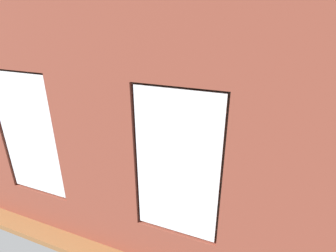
{
  "coord_description": "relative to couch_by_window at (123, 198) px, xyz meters",
  "views": [
    {
      "loc": [
        -2.01,
        5.33,
        3.24
      ],
      "look_at": [
        -0.05,
        0.4,
        1.0
      ],
      "focal_mm": 28.0,
      "sensor_mm": 36.0,
      "label": 1
    }
  ],
  "objects": [
    {
      "name": "papasan_chair",
      "position": [
        0.08,
        -4.21,
        0.1
      ],
      "size": [
        1.0,
        1.0,
        0.66
      ],
      "color": "olive",
      "rests_on": "ground_plane"
    },
    {
      "name": "table_plant_small",
      "position": [
        -0.36,
        -1.97,
        0.22
      ],
      "size": [
        0.13,
        0.13,
        0.22
      ],
      "color": "gray",
      "rests_on": "coffee_table"
    },
    {
      "name": "ground_plane",
      "position": [
        -0.08,
        -2.19,
        -0.38
      ],
      "size": [
        6.67,
        6.44,
        0.1
      ],
      "primitive_type": "cube",
      "color": "brown"
    },
    {
      "name": "white_wall_right",
      "position": [
        2.9,
        -1.99,
        1.39
      ],
      "size": [
        0.1,
        5.44,
        3.44
      ],
      "primitive_type": "cube",
      "color": "white",
      "rests_on": "ground_plane"
    },
    {
      "name": "brick_wall_with_windows",
      "position": [
        -0.08,
        0.65,
        1.39
      ],
      "size": [
        6.07,
        0.3,
        3.44
      ],
      "color": "brown",
      "rests_on": "ground_plane"
    },
    {
      "name": "coffee_table",
      "position": [
        -0.24,
        -2.1,
        0.05
      ],
      "size": [
        1.55,
        0.88,
        0.43
      ],
      "color": "tan",
      "rests_on": "ground_plane"
    },
    {
      "name": "tv_flatscreen",
      "position": [
        2.6,
        -1.98,
        0.63
      ],
      "size": [
        1.12,
        0.2,
        0.78
      ],
      "color": "black",
      "rests_on": "media_console"
    },
    {
      "name": "potted_plant_between_couches",
      "position": [
        -1.48,
        -0.05,
        0.21
      ],
      "size": [
        0.52,
        0.52,
        0.79
      ],
      "color": "#9E5638",
      "rests_on": "ground_plane"
    },
    {
      "name": "remote_gray",
      "position": [
        0.23,
        -1.97,
        0.11
      ],
      "size": [
        0.12,
        0.17,
        0.02
      ],
      "primitive_type": "cube",
      "rotation": [
        0.0,
        0.0,
        5.81
      ],
      "color": "#59595B",
      "rests_on": "coffee_table"
    },
    {
      "name": "couch_by_window",
      "position": [
        0.0,
        0.0,
        0.0
      ],
      "size": [
        2.05,
        0.87,
        0.8
      ],
      "color": "black",
      "rests_on": "ground_plane"
    },
    {
      "name": "couch_left",
      "position": [
        -2.42,
        -1.84,
        0.0
      ],
      "size": [
        1.01,
        2.09,
        0.8
      ],
      "rotation": [
        0.0,
        0.0,
        1.64
      ],
      "color": "black",
      "rests_on": "ground_plane"
    },
    {
      "name": "potted_plant_corner_far_left",
      "position": [
        -2.57,
        0.1,
        0.34
      ],
      "size": [
        0.74,
        0.74,
        1.0
      ],
      "color": "#47423D",
      "rests_on": "ground_plane"
    },
    {
      "name": "potted_plant_foreground_right",
      "position": [
        2.3,
        -4.35,
        0.31
      ],
      "size": [
        0.81,
        0.81,
        1.13
      ],
      "color": "#9E5638",
      "rests_on": "ground_plane"
    },
    {
      "name": "potted_plant_corner_near_left",
      "position": [
        -2.56,
        -4.42,
        0.24
      ],
      "size": [
        0.82,
        0.77,
        1.15
      ],
      "color": "#9E5638",
      "rests_on": "ground_plane"
    },
    {
      "name": "cup_ceramic",
      "position": [
        -0.05,
        -2.21,
        0.15
      ],
      "size": [
        0.08,
        0.08,
        0.1
      ],
      "primitive_type": "cylinder",
      "color": "#4C4C51",
      "rests_on": "coffee_table"
    },
    {
      "name": "media_console",
      "position": [
        2.6,
        -1.98,
        -0.04
      ],
      "size": [
        1.2,
        0.42,
        0.57
      ],
      "primitive_type": "cube",
      "color": "black",
      "rests_on": "ground_plane"
    }
  ]
}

